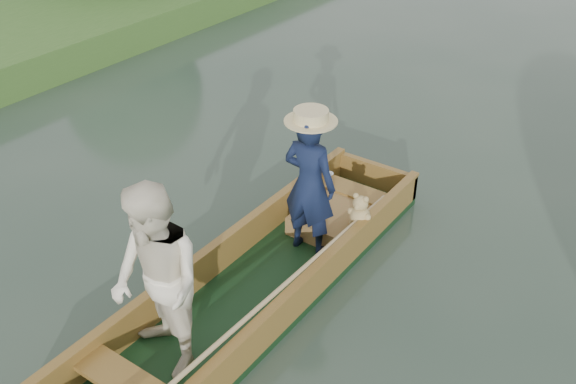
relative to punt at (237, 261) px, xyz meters
The scene contains 2 objects.
ground 0.65m from the punt, 87.64° to the left, with size 120.00×120.00×0.00m, color #283D30.
punt is the anchor object (origin of this frame).
Camera 1 is at (3.04, -3.71, 4.28)m, focal length 40.00 mm.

